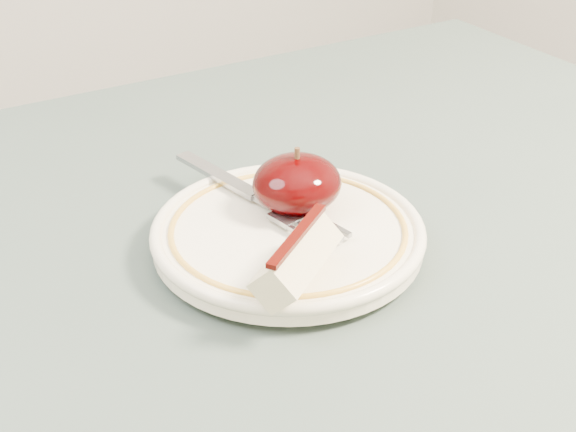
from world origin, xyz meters
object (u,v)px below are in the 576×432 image
table (376,406)px  fork (258,197)px  plate (288,233)px  apple_half (297,183)px

table → fork: 0.17m
plate → fork: 0.04m
table → apple_half: size_ratio=13.74×
fork → plate: bearing=169.5°
plate → fork: bearing=91.4°
apple_half → fork: size_ratio=0.37×
plate → fork: size_ratio=1.09×
table → fork: size_ratio=5.06×
apple_half → plate: bearing=-133.3°
plate → apple_half: (0.02, 0.02, 0.02)m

